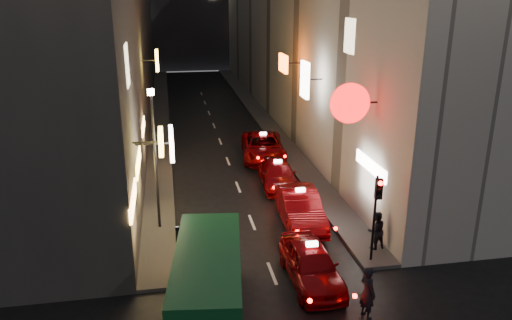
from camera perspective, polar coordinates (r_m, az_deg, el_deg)
building_left at (r=41.94m, az=-17.00°, el=16.30°), size 7.61×52.06×18.00m
building_right at (r=43.27m, az=5.51°, el=17.03°), size 8.01×52.00×18.00m
sidewalk_left at (r=42.89m, az=-10.90°, el=4.71°), size 1.50×52.00×0.15m
sidewalk_right at (r=43.59m, az=0.37°, el=5.27°), size 1.50×52.00×0.15m
minibus at (r=16.18m, az=-5.51°, el=-13.35°), size 2.76×6.05×2.50m
taxi_near at (r=18.62m, az=6.33°, el=-11.40°), size 2.26×5.35×1.86m
taxi_second at (r=22.92m, az=5.04°, el=-5.15°), size 2.63×5.87×2.00m
taxi_third at (r=27.34m, az=2.50°, el=-1.42°), size 2.25×4.95×1.71m
taxi_far at (r=31.77m, az=0.82°, el=1.75°), size 2.95×5.95×1.99m
pedestrian_crossing at (r=17.00m, az=12.67°, el=-14.20°), size 0.61×0.78×2.08m
pedestrian_sidewalk at (r=20.98m, az=13.59°, el=-7.56°), size 0.76×0.56×1.82m
traffic_light at (r=19.32m, az=13.67°, el=-4.59°), size 0.26×0.43×3.50m
lamp_post at (r=21.67m, az=-11.50°, el=1.04°), size 0.28×0.28×6.22m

